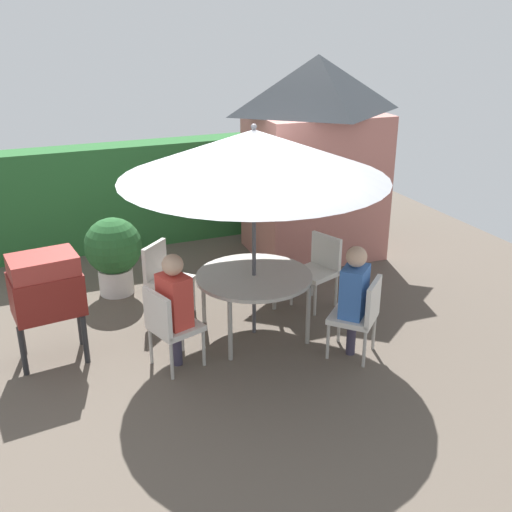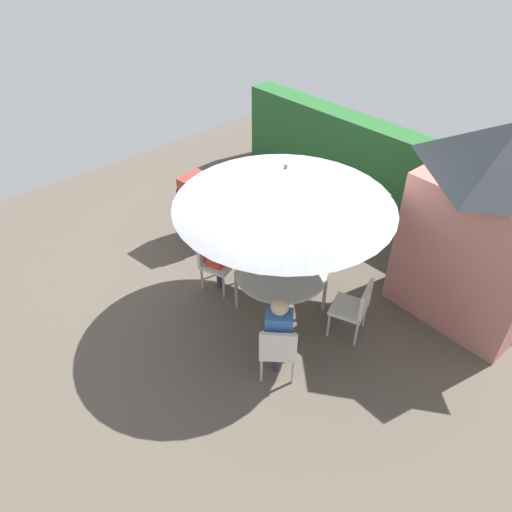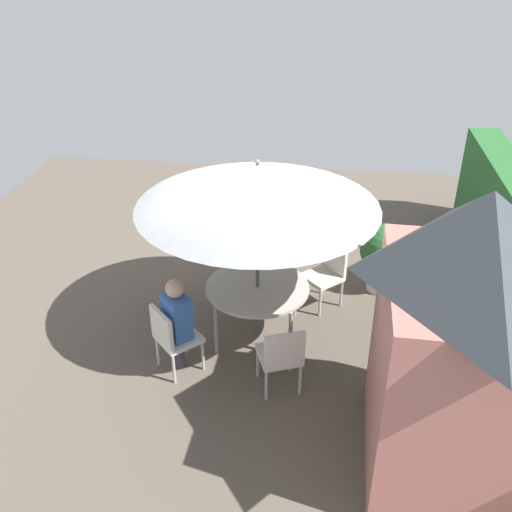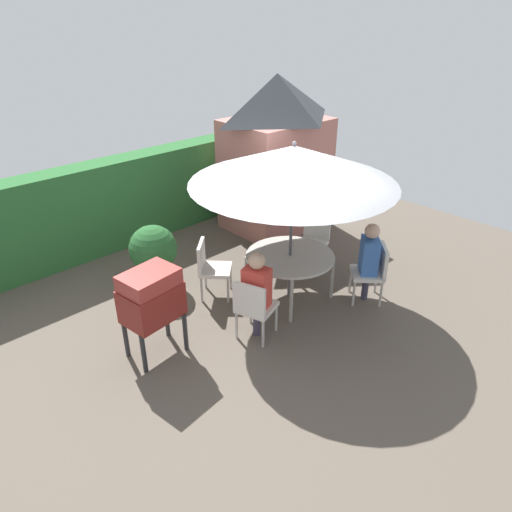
{
  "view_description": "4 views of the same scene",
  "coord_description": "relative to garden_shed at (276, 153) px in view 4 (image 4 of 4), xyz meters",
  "views": [
    {
      "loc": [
        -1.85,
        -5.8,
        3.49
      ],
      "look_at": [
        0.52,
        -0.04,
        0.99
      ],
      "focal_mm": 42.64,
      "sensor_mm": 36.0,
      "label": 1
    },
    {
      "loc": [
        4.14,
        -3.82,
        5.11
      ],
      "look_at": [
        0.38,
        -0.34,
        1.12
      ],
      "focal_mm": 33.65,
      "sensor_mm": 36.0,
      "label": 2
    },
    {
      "loc": [
        6.68,
        0.76,
        4.76
      ],
      "look_at": [
        0.59,
        0.01,
        1.22
      ],
      "focal_mm": 40.96,
      "sensor_mm": 36.0,
      "label": 3
    },
    {
      "loc": [
        -4.11,
        -4.07,
        3.99
      ],
      "look_at": [
        0.0,
        0.21,
        0.83
      ],
      "focal_mm": 32.96,
      "sensor_mm": 36.0,
      "label": 4
    }
  ],
  "objects": [
    {
      "name": "chair_far_side",
      "position": [
        -0.96,
        -2.98,
        -0.98
      ],
      "size": [
        0.65,
        0.65,
        0.9
      ],
      "color": "silver",
      "rests_on": "ground"
    },
    {
      "name": "chair_toward_hedge",
      "position": [
        -0.77,
        -1.68,
        -0.98
      ],
      "size": [
        0.6,
        0.59,
        0.9
      ],
      "color": "silver",
      "rests_on": "ground"
    },
    {
      "name": "ground_plane",
      "position": [
        -2.33,
        -2.09,
        -1.5
      ],
      "size": [
        11.0,
        11.0,
        0.0
      ],
      "primitive_type": "plane",
      "color": "brown"
    },
    {
      "name": "patio_umbrella",
      "position": [
        -1.82,
        -2.07,
        0.6
      ],
      "size": [
        2.89,
        2.89,
        2.43
      ],
      "color": "#4C4C51",
      "rests_on": "ground"
    },
    {
      "name": "potted_plant_by_shed",
      "position": [
        -3.1,
        -0.37,
        -0.91
      ],
      "size": [
        0.74,
        0.74,
        1.04
      ],
      "color": "silver",
      "rests_on": "ground"
    },
    {
      "name": "chair_toward_house",
      "position": [
        -2.65,
        -1.2,
        -0.98
      ],
      "size": [
        0.65,
        0.65,
        0.9
      ],
      "color": "silver",
      "rests_on": "ground"
    },
    {
      "name": "chair_near_shed",
      "position": [
        -2.91,
        -2.44,
        -0.98
      ],
      "size": [
        0.59,
        0.58,
        0.9
      ],
      "color": "silver",
      "rests_on": "ground"
    },
    {
      "name": "patio_table",
      "position": [
        -1.82,
        -2.07,
        -0.82
      ],
      "size": [
        1.32,
        1.32,
        0.73
      ],
      "color": "#B2ADA3",
      "rests_on": "ground"
    },
    {
      "name": "person_in_red",
      "position": [
        -2.83,
        -2.41,
        -0.72
      ],
      "size": [
        0.33,
        0.4,
        1.26
      ],
      "color": "#CC3D33",
      "rests_on": "ground"
    },
    {
      "name": "bbq_grill",
      "position": [
        -4.03,
        -1.79,
        -0.66
      ],
      "size": [
        0.76,
        0.58,
        1.2
      ],
      "color": "maroon",
      "rests_on": "ground"
    },
    {
      "name": "person_in_blue",
      "position": [
        -1.02,
        -2.92,
        -0.72
      ],
      "size": [
        0.41,
        0.41,
        1.26
      ],
      "color": "#3866B2",
      "rests_on": "ground"
    },
    {
      "name": "hedge_backdrop",
      "position": [
        -2.33,
        1.41,
        -0.7
      ],
      "size": [
        7.27,
        0.53,
        1.62
      ],
      "color": "#28602D",
      "rests_on": "ground"
    },
    {
      "name": "garden_shed",
      "position": [
        0.0,
        0.0,
        0.0
      ],
      "size": [
        2.0,
        1.59,
        2.95
      ],
      "color": "#B26B60",
      "rests_on": "ground"
    }
  ]
}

